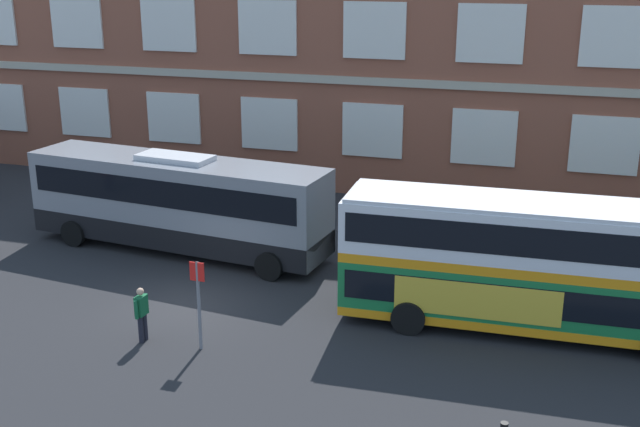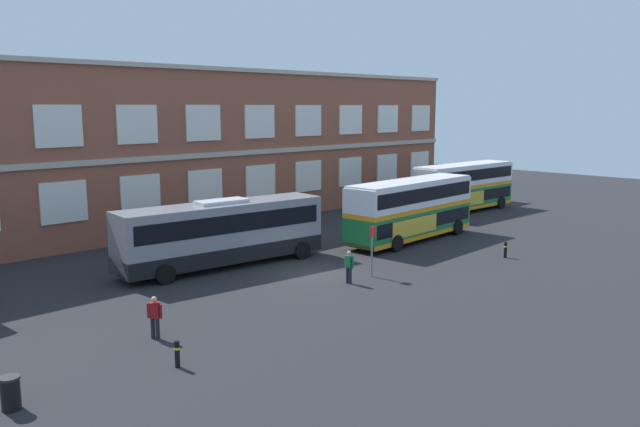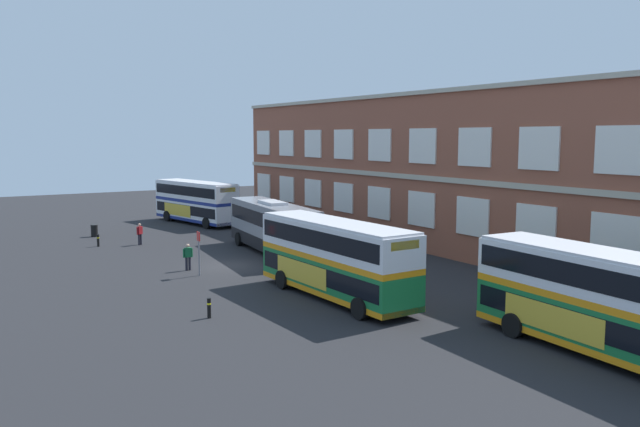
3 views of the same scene
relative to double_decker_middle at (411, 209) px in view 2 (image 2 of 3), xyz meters
The scene contains 11 objects.
ground_plane 10.90m from the double_decker_middle, behind, with size 120.00×120.00×0.00m, color #232326.
brick_terminal_building 18.54m from the double_decker_middle, 115.29° to the left, with size 56.27×8.19×11.68m.
double_decker_middle is the anchor object (origin of this frame).
double_decker_far 13.37m from the double_decker_middle, 17.60° to the left, with size 11.10×3.20×4.07m.
touring_coach 13.50m from the double_decker_middle, 166.73° to the left, with size 12.21×3.94×3.80m.
waiting_passenger 11.52m from the double_decker_middle, 158.57° to the right, with size 0.27×0.64×1.70m.
second_passenger 22.12m from the double_decker_middle, 169.18° to the right, with size 0.43×0.59×1.70m.
bus_stand_flag 9.76m from the double_decker_middle, 154.91° to the right, with size 0.44×0.10×2.70m.
station_litter_bin 28.52m from the double_decker_middle, 167.23° to the right, with size 0.60×0.60×1.03m.
safety_bollard_west 23.74m from the double_decker_middle, 162.53° to the right, with size 0.19×0.19×0.95m.
safety_bollard_east 7.19m from the double_decker_middle, 89.78° to the right, with size 0.19×0.19×0.95m.
Camera 2 is at (-23.01, -23.70, 8.89)m, focal length 35.58 mm.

